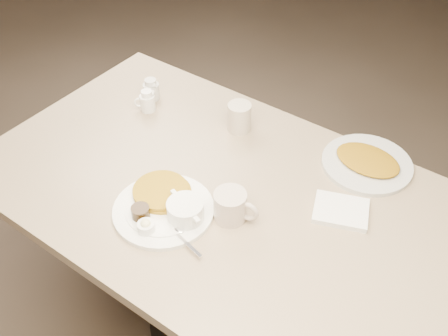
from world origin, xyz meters
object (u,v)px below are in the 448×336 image
Objects in this scene: coffee_mug_far at (239,117)px; hash_plate at (367,162)px; diner_table at (220,226)px; main_plate at (167,207)px; coffee_mug_near at (231,206)px; creamer_right at (151,90)px; creamer_left at (147,101)px.

hash_plate is at bearing 10.65° from coffee_mug_far.
diner_table is 0.26m from main_plate.
diner_table is at bearing 141.56° from coffee_mug_near.
main_plate is 4.72× the size of creamer_right.
creamer_left is 0.27× the size of hash_plate.
main_plate is 0.19m from coffee_mug_near.
hash_plate is at bearing 13.51° from creamer_left.
main_plate is 2.71× the size of coffee_mug_near.
diner_table is 18.75× the size of creamer_left.
coffee_mug_near is at bearing -58.21° from coffee_mug_far.
coffee_mug_far is 1.53× the size of creamer_left.
creamer_left is 0.98× the size of creamer_right.
diner_table is at bearing -131.45° from hash_plate.
creamer_left is at bearing -59.56° from creamer_right.
hash_plate is at bearing 48.55° from diner_table.
diner_table is at bearing -26.00° from creamer_right.
main_plate reaches higher than diner_table.
coffee_mug_near reaches higher than diner_table.
creamer_right is at bearing 136.03° from main_plate.
creamer_left is 0.78m from hash_plate.
coffee_mug_near reaches higher than main_plate.
main_plate is 4.80× the size of creamer_left.
coffee_mug_far reaches higher than coffee_mug_near.
coffee_mug_near is (0.09, -0.07, 0.22)m from diner_table.
creamer_right is at bearing -171.46° from hash_plate.
hash_plate is (0.22, 0.43, -0.03)m from coffee_mug_near.
hash_plate is (0.80, 0.12, -0.02)m from creamer_right.
hash_plate is at bearing 8.54° from creamer_right.
coffee_mug_near is 0.66m from creamer_right.
creamer_right is at bearing 151.74° from coffee_mug_near.
diner_table is 3.90× the size of main_plate.
creamer_right reaches higher than hash_plate.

